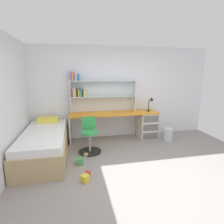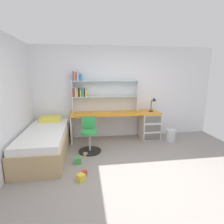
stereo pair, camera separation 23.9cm
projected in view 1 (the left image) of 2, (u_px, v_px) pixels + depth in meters
ground_plane at (142, 178)px, 3.16m from camera, size 5.52×5.47×0.02m
room_shell at (73, 100)px, 3.76m from camera, size 5.52×5.47×2.51m
desk at (137, 123)px, 5.03m from camera, size 2.39×0.55×0.76m
bookshelf_hutch at (93, 89)px, 4.75m from camera, size 1.76×0.22×1.08m
desk_lamp at (151, 102)px, 4.97m from camera, size 0.20×0.17×0.38m
swivel_chair at (90, 139)px, 4.14m from camera, size 0.52×0.52×0.80m
bed_platform at (45, 144)px, 3.91m from camera, size 0.91×2.02×0.70m
waste_bin at (168, 134)px, 4.88m from camera, size 0.25×0.25×0.34m
toy_block_green_0 at (80, 161)px, 3.61m from camera, size 0.14×0.14×0.13m
toy_block_natural_1 at (86, 155)px, 3.95m from camera, size 0.10×0.10×0.07m
toy_block_red_2 at (87, 174)px, 3.20m from camera, size 0.12×0.12×0.09m
toy_block_yellow_3 at (85, 178)px, 3.03m from camera, size 0.17×0.17×0.12m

